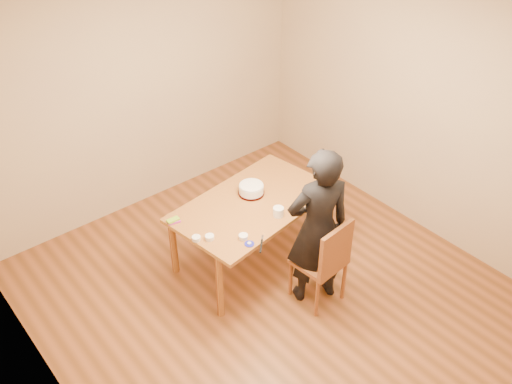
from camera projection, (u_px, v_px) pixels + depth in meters
room_shell at (255, 167)px, 4.88m from camera, size 4.00×4.50×2.70m
dining_table at (253, 204)px, 5.49m from camera, size 1.66×1.12×0.04m
dining_chair at (319, 261)px, 5.24m from camera, size 0.45×0.45×0.04m
cake_plate at (251, 193)px, 5.59m from camera, size 0.26×0.26×0.02m
cake at (251, 189)px, 5.56m from camera, size 0.24×0.24×0.08m
frosting_dome at (251, 185)px, 5.53m from camera, size 0.24×0.24×0.03m
frosting_tub at (278, 212)px, 5.28m from camera, size 0.10×0.10×0.09m
frosting_lid at (249, 244)px, 4.97m from camera, size 0.09×0.09×0.01m
frosting_dollop at (249, 243)px, 4.97m from camera, size 0.04×0.04×0.02m
ramekin_green at (243, 237)px, 5.03m from camera, size 0.08×0.08×0.04m
ramekin_yellow at (210, 237)px, 5.02m from camera, size 0.08×0.08×0.04m
ramekin_multi at (196, 238)px, 5.01m from camera, size 0.08×0.08×0.04m
candy_box_pink at (174, 221)px, 5.22m from camera, size 0.13×0.09×0.02m
candy_box_green at (173, 220)px, 5.21m from camera, size 0.12×0.06×0.02m
spatula at (261, 246)px, 4.95m from camera, size 0.13×0.13×0.01m
person at (318, 228)px, 5.06m from camera, size 0.69×0.58×1.62m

